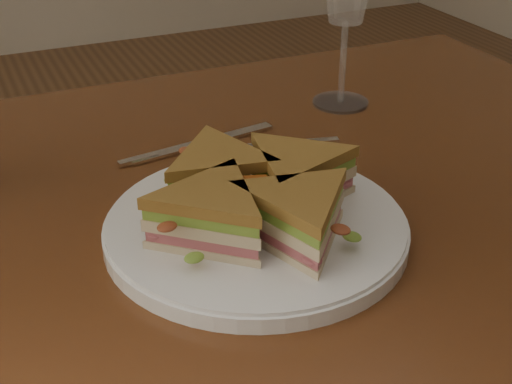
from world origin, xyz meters
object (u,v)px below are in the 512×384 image
Objects in this scene: sandwich_wedges at (256,196)px; spoon at (232,147)px; plate at (256,229)px; table at (223,272)px; knife at (193,146)px.

sandwich_wedges is 1.52× the size of spoon.
sandwich_wedges is (0.00, 0.00, 0.04)m from plate.
sandwich_wedges is (0.00, -0.08, 0.14)m from table.
plate is 1.11× the size of sandwich_wedges.
plate is at bearing -91.96° from spoon.
spoon is at bearing 61.74° from table.
plate is (0.00, -0.08, 0.11)m from table.
sandwich_wedges is at bearing -86.84° from table.
plate is 1.68× the size of spoon.
knife is at bearing 87.06° from plate.
sandwich_wedges is 1.28× the size of knife.
plate reaches higher than table.
plate reaches higher than knife.
spoon is (0.05, 0.19, -0.00)m from plate.
knife is (0.01, 0.22, -0.04)m from sandwich_wedges.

